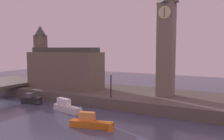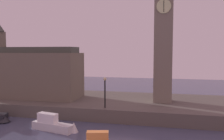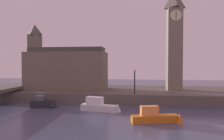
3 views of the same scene
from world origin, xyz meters
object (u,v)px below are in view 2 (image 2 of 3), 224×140
(clock_tower, at_px, (163,36))
(streetlamp, at_px, (105,89))
(boat_ferry_white, at_px, (55,125))
(parliament_hall, at_px, (30,72))

(clock_tower, height_order, streetlamp, clock_tower)
(clock_tower, xyz_separation_m, boat_ferry_white, (-10.31, -9.34, -9.27))
(parliament_hall, relative_size, streetlamp, 3.82)
(streetlamp, bearing_deg, parliament_hall, 161.04)
(clock_tower, distance_m, boat_ferry_white, 16.72)
(parliament_hall, distance_m, streetlamp, 12.59)
(clock_tower, height_order, parliament_hall, clock_tower)
(clock_tower, bearing_deg, streetlamp, -141.92)
(streetlamp, bearing_deg, boat_ferry_white, -132.30)
(boat_ferry_white, bearing_deg, clock_tower, 42.18)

